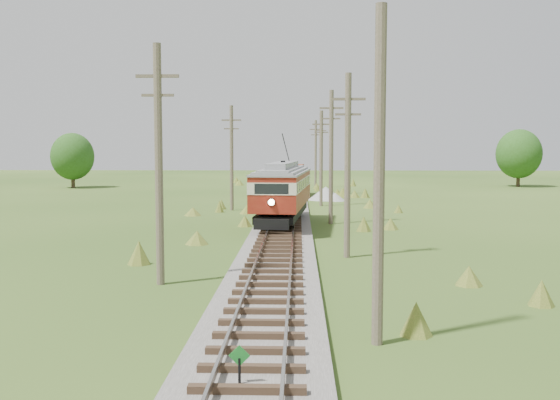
{
  "coord_description": "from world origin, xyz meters",
  "views": [
    {
      "loc": [
        1.03,
        -11.12,
        5.17
      ],
      "look_at": [
        0.0,
        22.84,
        2.31
      ],
      "focal_mm": 40.0,
      "sensor_mm": 36.0,
      "label": 1
    }
  ],
  "objects_px": {
    "gondola": "(289,177)",
    "gravel_pile": "(327,194)",
    "switch_marker": "(239,366)",
    "streetcar": "(283,187)"
  },
  "relations": [
    {
      "from": "switch_marker",
      "to": "streetcar",
      "type": "bearing_deg",
      "value": 89.59
    },
    {
      "from": "streetcar",
      "to": "gondola",
      "type": "relative_size",
      "value": 1.44
    },
    {
      "from": "gondola",
      "to": "gravel_pile",
      "type": "relative_size",
      "value": 2.17
    },
    {
      "from": "switch_marker",
      "to": "gondola",
      "type": "bearing_deg",
      "value": 89.79
    },
    {
      "from": "switch_marker",
      "to": "streetcar",
      "type": "height_order",
      "value": "streetcar"
    },
    {
      "from": "switch_marker",
      "to": "gravel_pile",
      "type": "distance_m",
      "value": 48.82
    },
    {
      "from": "gondola",
      "to": "gravel_pile",
      "type": "bearing_deg",
      "value": -47.76
    },
    {
      "from": "switch_marker",
      "to": "gondola",
      "type": "distance_m",
      "value": 53.45
    },
    {
      "from": "streetcar",
      "to": "gondola",
      "type": "bearing_deg",
      "value": 94.75
    },
    {
      "from": "gondola",
      "to": "gravel_pile",
      "type": "xyz_separation_m",
      "value": [
        3.83,
        -4.78,
        -1.43
      ]
    }
  ]
}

